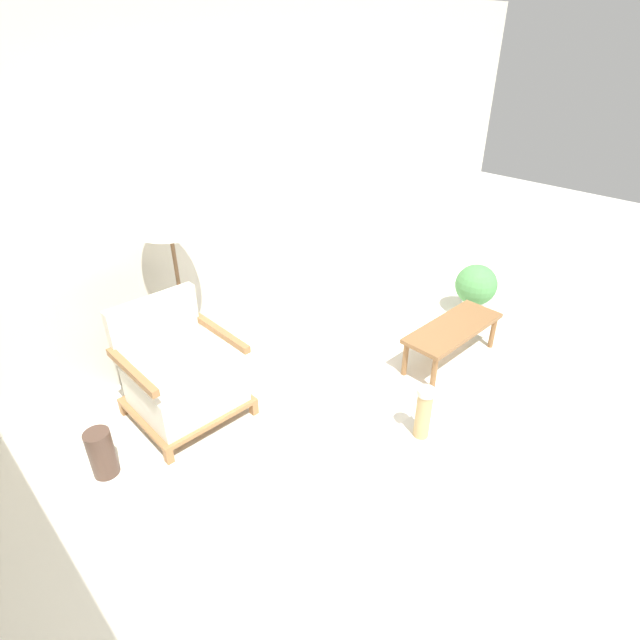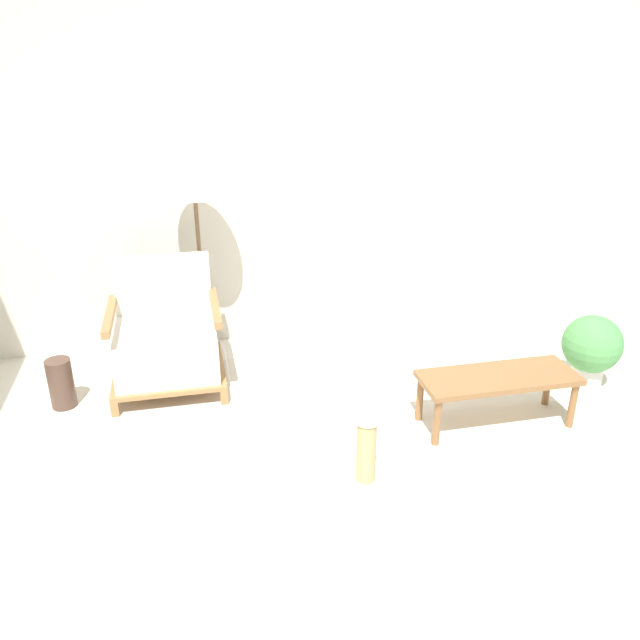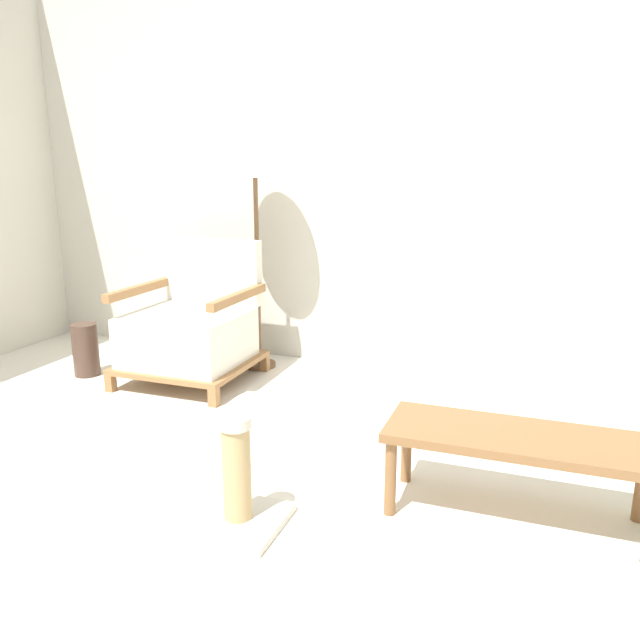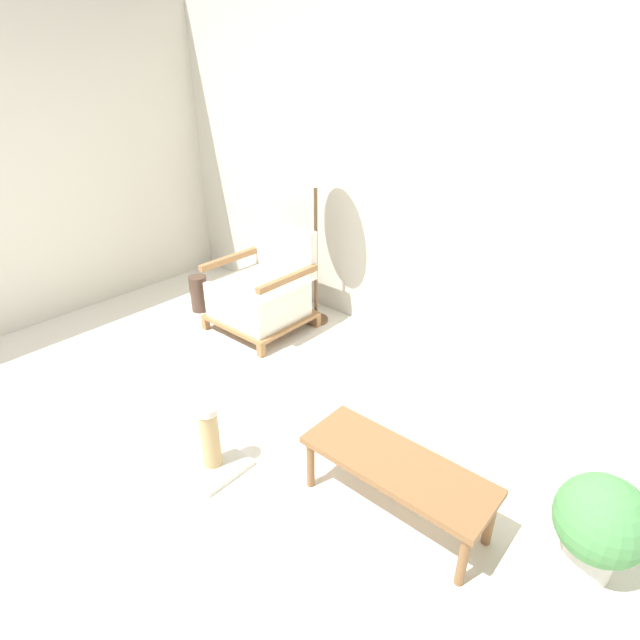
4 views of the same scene
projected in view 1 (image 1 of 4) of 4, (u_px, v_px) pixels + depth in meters
The scene contains 8 objects.
ground_plane at pixel (451, 469), 3.19m from camera, with size 14.00×14.00×0.00m, color silver.
wall_back at pixel (222, 187), 3.96m from camera, with size 8.00×0.06×2.70m.
armchair at pixel (182, 377), 3.51m from camera, with size 0.74×0.70×0.84m.
floor_lamp at pixel (168, 217), 3.39m from camera, with size 0.44×0.44×1.51m.
coffee_table at pixel (453, 331), 4.09m from camera, with size 0.96×0.36×0.34m.
vase at pixel (102, 453), 3.08m from camera, with size 0.16×0.16×0.33m, color #473328.
potted_plant at pixel (476, 287), 4.78m from camera, with size 0.39×0.39×0.51m.
scratching_post at pixel (422, 423), 3.36m from camera, with size 0.33×0.33×0.42m.
Camera 1 is at (-2.17, -1.06, 2.44)m, focal length 28.00 mm.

